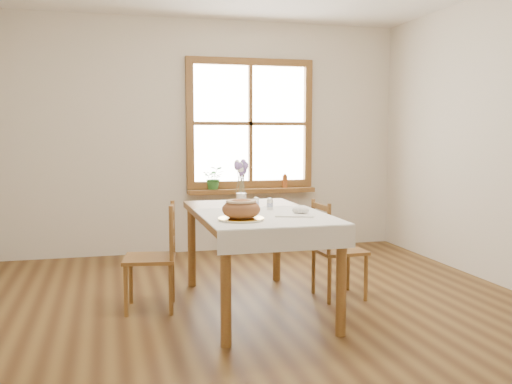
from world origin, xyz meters
TOP-DOWN VIEW (x-y plane):
  - ground at (0.00, 0.00)m, footprint 5.00×5.00m
  - room_walls at (0.00, 0.00)m, footprint 4.60×5.10m
  - window at (0.50, 2.47)m, footprint 1.46×0.08m
  - window_sill at (0.50, 2.40)m, footprint 1.46×0.20m
  - dining_table at (0.00, 0.30)m, footprint 0.90×1.60m
  - table_linen at (0.00, -0.00)m, footprint 0.91×0.99m
  - chair_left at (-0.80, 0.46)m, footprint 0.45×0.44m
  - chair_right at (0.73, 0.40)m, footprint 0.41×0.39m
  - bread_plate at (-0.22, -0.16)m, footprint 0.36×0.36m
  - bread_loaf at (-0.22, -0.16)m, footprint 0.26×0.26m
  - egg_napkin at (0.20, -0.03)m, footprint 0.33×0.31m
  - eggs at (0.20, -0.03)m, footprint 0.26×0.25m
  - salt_shaker at (0.03, 0.40)m, footprint 0.05×0.05m
  - pepper_shaker at (0.11, 0.29)m, footprint 0.06×0.06m
  - flower_vase at (-0.02, 0.71)m, footprint 0.11×0.11m
  - lavender_bouquet at (-0.02, 0.71)m, footprint 0.15×0.15m
  - potted_plant at (0.06, 2.40)m, footprint 0.30×0.32m
  - amber_bottle at (0.90, 2.40)m, footprint 0.07×0.07m

SIDE VIEW (x-z plane):
  - ground at x=0.00m, z-range 0.00..0.00m
  - chair_right at x=0.73m, z-range 0.00..0.80m
  - chair_left at x=-0.80m, z-range 0.00..0.82m
  - dining_table at x=0.00m, z-range 0.29..1.04m
  - window_sill at x=0.50m, z-range 0.66..0.71m
  - table_linen at x=0.00m, z-range 0.75..0.76m
  - egg_napkin at x=0.20m, z-range 0.76..0.77m
  - bread_plate at x=-0.22m, z-range 0.76..0.78m
  - eggs at x=0.20m, z-range 0.77..0.82m
  - amber_bottle at x=0.90m, z-range 0.71..0.88m
  - flower_vase at x=-0.02m, z-range 0.75..0.84m
  - salt_shaker at x=0.03m, z-range 0.76..0.85m
  - pepper_shaker at x=0.11m, z-range 0.76..0.85m
  - potted_plant at x=0.06m, z-range 0.71..0.92m
  - bread_loaf at x=-0.22m, z-range 0.78..0.92m
  - lavender_bouquet at x=-0.02m, z-range 0.84..1.12m
  - window at x=0.50m, z-range 0.72..2.18m
  - room_walls at x=0.00m, z-range 0.38..3.03m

